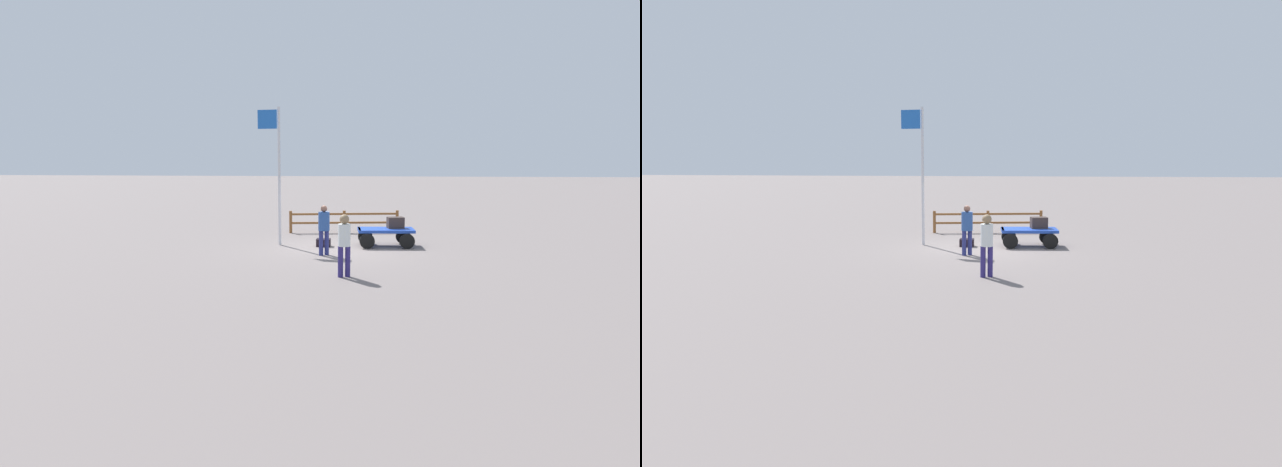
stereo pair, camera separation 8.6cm
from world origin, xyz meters
TOP-DOWN VIEW (x-y plane):
  - ground_plane at (0.00, 0.00)m, footprint 120.00×120.00m
  - luggage_cart at (-1.63, -0.80)m, footprint 2.01×1.29m
  - suitcase_navy at (-2.00, -0.97)m, footprint 0.63×0.49m
  - suitcase_grey at (0.53, -0.58)m, footprint 0.50×0.38m
  - worker_lead at (-0.38, 4.12)m, footprint 0.42×0.42m
  - worker_trailing at (0.39, 1.07)m, footprint 0.49×0.49m
  - flagpole at (2.19, -0.75)m, footprint 0.80×0.18m
  - wooden_fence at (-0.07, -4.01)m, footprint 4.49×0.72m

SIDE VIEW (x-z plane):
  - ground_plane at x=0.00m, z-range 0.00..0.00m
  - suitcase_grey at x=0.53m, z-range 0.00..0.27m
  - luggage_cart at x=-1.63m, z-range 0.14..0.77m
  - wooden_fence at x=-0.07m, z-range 0.08..0.99m
  - suitcase_navy at x=-2.00m, z-range 0.62..1.02m
  - worker_trailing at x=0.39m, z-range 0.14..1.75m
  - worker_lead at x=-0.38m, z-range 0.14..1.81m
  - flagpole at x=2.19m, z-range 0.44..5.28m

